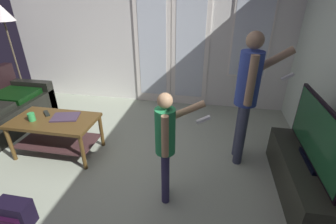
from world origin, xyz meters
The scene contains 12 objects.
ground_plane centered at (0.00, 0.00, -0.01)m, with size 5.26×4.61×0.02m, color #959D89.
wall_back_with_doors centered at (0.09, 2.27, 1.31)m, with size 5.26×0.09×2.70m.
coffee_table centered at (-0.74, 0.31, 0.38)m, with size 1.08×0.59×0.52m.
tv_stand centered at (2.29, 0.13, 0.21)m, with size 0.47×1.37×0.41m.
flat_screen_tv centered at (2.29, 0.13, 0.74)m, with size 0.08×1.22×0.65m.
person_adult centered at (1.66, 0.62, 0.98)m, with size 0.65×0.44×1.63m.
person_child centered at (0.85, -0.20, 0.73)m, with size 0.51×0.39×1.21m.
floor_lamp centered at (-2.35, 1.68, 1.60)m, with size 0.39×0.39×1.81m.
backpack centered at (-0.48, -0.80, 0.13)m, with size 0.32×0.20×0.27m.
laptop_closed centered at (-0.61, 0.38, 0.53)m, with size 0.33×0.25×0.02m, color #3B2D41.
cup_near_edge centered at (-0.98, 0.23, 0.57)m, with size 0.09×0.09×0.10m, color #2E8F46.
tv_remote_black centered at (-0.92, 0.43, 0.53)m, with size 0.17×0.05×0.02m, color black.
Camera 1 is at (1.21, -2.06, 1.99)m, focal length 25.33 mm.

